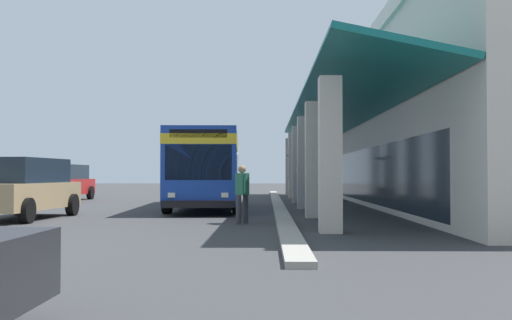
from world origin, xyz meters
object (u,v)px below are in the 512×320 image
Objects in this scene: potted_palm at (299,188)px; parked_suv_tan at (23,188)px; transit_bus at (208,165)px; parked_suv_red at (63,182)px; pedestrian at (242,191)px.

parked_suv_tan is at bearing -31.78° from potted_palm.
transit_bus is 2.30× the size of parked_suv_red.
parked_suv_red is 1.86× the size of potted_palm.
parked_suv_red is (-6.62, -8.65, -0.84)m from transit_bus.
transit_bus is 10.59m from potted_palm.
transit_bus reaches higher than parked_suv_red.
potted_palm reaches higher than pedestrian.
transit_bus reaches higher than parked_suv_tan.
parked_suv_tan is 1.87× the size of potted_palm.
parked_suv_tan is 7.36m from pedestrian.
parked_suv_tan is at bearing -103.00° from pedestrian.
pedestrian is (7.95, 1.82, -0.89)m from transit_bus.
potted_palm is at bearing 148.22° from parked_suv_tan.
parked_suv_tan reaches higher than pedestrian.
transit_bus is at bearing 52.59° from parked_suv_red.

